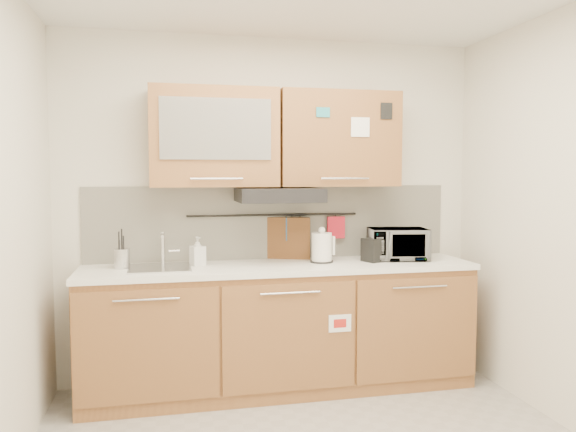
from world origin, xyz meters
name	(u,v)px	position (x,y,z in m)	size (l,w,h in m)	color
wall_back	(272,209)	(0.00, 1.50, 1.30)	(3.20, 3.20, 0.00)	silver
base_cabinet	(281,334)	(0.00, 1.19, 0.41)	(2.80, 0.64, 0.88)	#AE743E
countertop	(281,267)	(0.00, 1.19, 0.90)	(2.82, 0.62, 0.04)	white
backsplash	(273,222)	(0.00, 1.49, 1.20)	(2.80, 0.02, 0.56)	silver
upper_cabinets	(276,139)	(0.00, 1.32, 1.83)	(1.82, 0.37, 0.70)	#AE743E
range_hood	(279,195)	(0.00, 1.25, 1.42)	(0.60, 0.46, 0.10)	black
sink	(160,268)	(-0.85, 1.21, 0.92)	(0.42, 0.40, 0.26)	silver
utensil_rail	(274,215)	(0.00, 1.45, 1.26)	(0.02, 0.02, 1.30)	black
utensil_crock	(122,258)	(-1.11, 1.26, 0.99)	(0.12, 0.12, 0.27)	silver
kettle	(322,248)	(0.32, 1.22, 1.02)	(0.19, 0.18, 0.26)	white
toaster	(378,249)	(0.75, 1.19, 1.01)	(0.26, 0.22, 0.17)	black
microwave	(398,244)	(0.92, 1.23, 1.04)	(0.43, 0.29, 0.24)	#999999
soap_bottle	(198,251)	(-0.59, 1.28, 1.02)	(0.09, 0.09, 0.20)	#999999
cutting_board	(286,247)	(0.10, 1.44, 1.01)	(0.36, 0.03, 0.45)	brown
oven_mitt	(292,229)	(0.14, 1.44, 1.15)	(0.11, 0.03, 0.18)	#1F548F
dark_pouch	(300,231)	(0.21, 1.44, 1.13)	(0.14, 0.04, 0.21)	black
pot_holder	(336,227)	(0.49, 1.44, 1.16)	(0.14, 0.02, 0.17)	red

